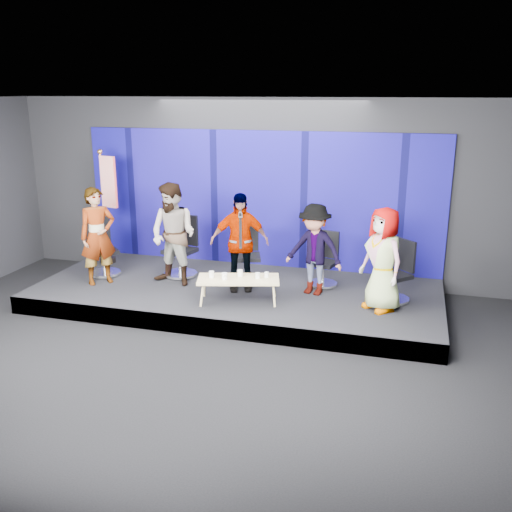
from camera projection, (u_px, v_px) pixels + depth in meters
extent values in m
plane|color=black|center=(181.00, 366.00, 7.77)|extent=(10.00, 10.00, 0.00)
cube|color=black|center=(259.00, 191.00, 10.98)|extent=(10.00, 0.02, 3.50)
cube|color=black|center=(171.00, 101.00, 6.79)|extent=(10.00, 8.00, 0.02)
cube|color=black|center=(237.00, 295.00, 10.04)|extent=(7.00, 3.00, 0.30)
cube|color=#0A0861|center=(259.00, 199.00, 10.97)|extent=(7.00, 0.08, 2.60)
cylinder|color=silver|center=(105.00, 273.00, 10.65)|extent=(0.85, 0.85, 0.06)
cylinder|color=silver|center=(104.00, 261.00, 10.59)|extent=(0.07, 0.07, 0.40)
cube|color=black|center=(103.00, 251.00, 10.53)|extent=(0.68, 0.68, 0.07)
cube|color=black|center=(98.00, 231.00, 10.64)|extent=(0.34, 0.35, 0.55)
imported|color=black|center=(98.00, 236.00, 9.99)|extent=(0.73, 0.74, 1.72)
cylinder|color=silver|center=(181.00, 274.00, 10.59)|extent=(0.76, 0.76, 0.06)
cylinder|color=silver|center=(180.00, 262.00, 10.52)|extent=(0.07, 0.07, 0.42)
cube|color=black|center=(180.00, 251.00, 10.46)|extent=(0.60, 0.60, 0.07)
cube|color=black|center=(187.00, 230.00, 10.58)|extent=(0.46, 0.16, 0.58)
imported|color=black|center=(173.00, 235.00, 9.91)|extent=(1.01, 0.87, 1.81)
cylinder|color=silver|center=(247.00, 279.00, 10.31)|extent=(0.74, 0.74, 0.06)
cylinder|color=silver|center=(247.00, 267.00, 10.24)|extent=(0.07, 0.07, 0.39)
cube|color=black|center=(247.00, 257.00, 10.19)|extent=(0.60, 0.60, 0.07)
cube|color=black|center=(247.00, 236.00, 10.32)|extent=(0.42, 0.18, 0.54)
imported|color=black|center=(239.00, 242.00, 9.66)|extent=(1.07, 0.70, 1.69)
cylinder|color=silver|center=(322.00, 284.00, 10.07)|extent=(0.65, 0.65, 0.05)
cylinder|color=silver|center=(323.00, 273.00, 10.02)|extent=(0.06, 0.06, 0.36)
cube|color=black|center=(323.00, 263.00, 9.97)|extent=(0.52, 0.52, 0.06)
cube|color=black|center=(328.00, 244.00, 10.06)|extent=(0.39, 0.14, 0.49)
imported|color=black|center=(314.00, 250.00, 9.48)|extent=(1.11, 0.80, 1.54)
cylinder|color=silver|center=(392.00, 299.00, 9.33)|extent=(0.80, 0.80, 0.06)
cylinder|color=silver|center=(393.00, 287.00, 9.27)|extent=(0.07, 0.07, 0.38)
cube|color=black|center=(394.00, 276.00, 9.22)|extent=(0.64, 0.64, 0.07)
cube|color=black|center=(405.00, 255.00, 9.24)|extent=(0.33, 0.33, 0.52)
imported|color=black|center=(383.00, 259.00, 8.77)|extent=(0.93, 0.93, 1.63)
cube|color=tan|center=(238.00, 279.00, 9.21)|extent=(1.41, 0.88, 0.04)
cylinder|color=tan|center=(202.00, 296.00, 9.06)|extent=(0.04, 0.04, 0.36)
cylinder|color=tan|center=(204.00, 287.00, 9.47)|extent=(0.04, 0.04, 0.36)
cylinder|color=tan|center=(274.00, 296.00, 9.05)|extent=(0.04, 0.04, 0.36)
cylinder|color=tan|center=(273.00, 287.00, 9.47)|extent=(0.04, 0.04, 0.36)
cylinder|color=silver|center=(212.00, 274.00, 9.23)|extent=(0.09, 0.09, 0.10)
cylinder|color=silver|center=(225.00, 276.00, 9.12)|extent=(0.09, 0.09, 0.11)
cylinder|color=silver|center=(240.00, 273.00, 9.29)|extent=(0.09, 0.09, 0.10)
cylinder|color=silver|center=(258.00, 276.00, 9.18)|extent=(0.08, 0.08, 0.09)
cylinder|color=silver|center=(267.00, 275.00, 9.23)|extent=(0.07, 0.07, 0.09)
cylinder|color=black|center=(108.00, 260.00, 11.43)|extent=(0.30, 0.30, 0.09)
cylinder|color=#DC9446|center=(104.00, 207.00, 11.12)|extent=(0.04, 0.04, 2.06)
sphere|color=#DC9446|center=(100.00, 152.00, 10.82)|extent=(0.10, 0.10, 0.10)
cube|color=red|center=(109.00, 182.00, 10.87)|extent=(0.36, 0.14, 0.98)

